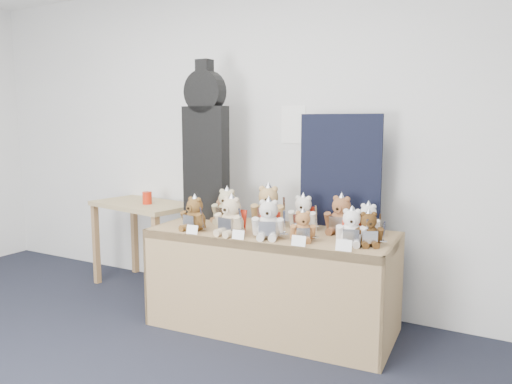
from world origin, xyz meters
The scene contains 22 objects.
room_shell centered at (0.43, 2.49, 1.47)m, with size 6.00×6.00×6.00m.
display_table centered at (0.53, 1.86, 0.57)m, with size 1.78×0.84×0.72m.
side_table centered at (-0.90, 2.19, 0.65)m, with size 1.01×0.67×0.78m.
guitar_case centered at (-0.15, 2.10, 1.34)m, with size 0.38×0.12×1.25m.
navy_board centered at (0.90, 2.28, 1.14)m, with size 0.62×0.02×0.83m, color black.
red_cup centered at (-0.82, 2.14, 0.83)m, with size 0.08×0.08×0.11m, color red.
teddy_front_far_left centered at (0.03, 1.68, 0.83)m, with size 0.23×0.19×0.28m.
teddy_front_left centered at (0.34, 1.68, 0.84)m, with size 0.25×0.22×0.30m.
teddy_front_centre centered at (0.61, 1.72, 0.84)m, with size 0.25×0.23×0.30m.
teddy_front_right centered at (0.84, 1.75, 0.82)m, with size 0.19×0.18×0.23m.
teddy_front_far_right centered at (1.15, 1.81, 0.83)m, with size 0.22×0.20×0.27m.
teddy_front_end centered at (1.25, 1.84, 0.82)m, with size 0.21×0.20×0.25m.
teddy_back_left centered at (0.09, 2.01, 0.84)m, with size 0.25×0.21×0.30m.
teddy_back_centre_left centered at (0.43, 2.06, 0.86)m, with size 0.29×0.26×0.35m.
teddy_back_centre_right centered at (0.70, 2.09, 0.84)m, with size 0.24×0.21×0.28m.
teddy_back_right centered at (0.98, 2.09, 0.84)m, with size 0.25×0.21×0.30m.
teddy_back_end centered at (1.17, 2.11, 0.83)m, with size 0.21×0.17×0.25m.
teddy_back_far_left centered at (0.03, 2.04, 0.81)m, with size 0.18×0.17×0.22m.
entry_card_a centered at (0.10, 1.56, 0.76)m, with size 0.09×0.00×0.06m, color white.
entry_card_b centered at (0.45, 1.58, 0.76)m, with size 0.09×0.00×0.06m, color white.
entry_card_c centered at (0.88, 1.61, 0.76)m, with size 0.09×0.00×0.07m, color white.
entry_card_d centered at (1.16, 1.63, 0.76)m, with size 0.10×0.00×0.07m, color white.
Camera 1 is at (2.11, -1.18, 1.50)m, focal length 35.00 mm.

